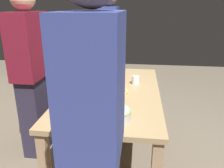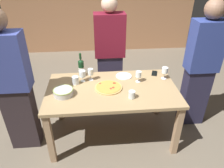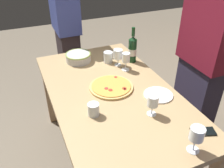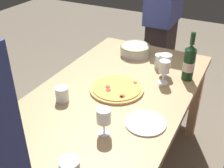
% 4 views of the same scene
% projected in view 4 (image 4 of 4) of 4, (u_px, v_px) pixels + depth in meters
% --- Properties ---
extents(dining_table, '(1.60, 0.90, 0.75)m').
position_uv_depth(dining_table, '(112.00, 105.00, 1.78)').
color(dining_table, tan).
rests_on(dining_table, ground).
extents(pizza, '(0.34, 0.34, 0.02)m').
position_uv_depth(pizza, '(117.00, 89.00, 1.75)').
color(pizza, '#DFAE65').
rests_on(pizza, dining_table).
extents(serving_bowl, '(0.23, 0.23, 0.08)m').
position_uv_depth(serving_bowl, '(135.00, 49.00, 2.18)').
color(serving_bowl, silver).
rests_on(serving_bowl, dining_table).
extents(wine_bottle, '(0.08, 0.08, 0.32)m').
position_uv_depth(wine_bottle, '(189.00, 62.00, 1.81)').
color(wine_bottle, '#143C1C').
rests_on(wine_bottle, dining_table).
extents(wine_glass_by_bottle, '(0.07, 0.07, 0.15)m').
position_uv_depth(wine_glass_by_bottle, '(104.00, 117.00, 1.36)').
color(wine_glass_by_bottle, white).
rests_on(wine_glass_by_bottle, dining_table).
extents(wine_glass_far_left, '(0.07, 0.07, 0.16)m').
position_uv_depth(wine_glass_far_left, '(164.00, 68.00, 1.78)').
color(wine_glass_far_left, white).
rests_on(wine_glass_far_left, dining_table).
extents(wine_glass_far_right, '(0.08, 0.08, 0.15)m').
position_uv_depth(wine_glass_far_right, '(165.00, 61.00, 1.87)').
color(wine_glass_far_right, white).
rests_on(wine_glass_far_right, dining_table).
extents(cup_amber, '(0.08, 0.08, 0.10)m').
position_uv_depth(cup_amber, '(160.00, 61.00, 1.99)').
color(cup_amber, white).
rests_on(cup_amber, dining_table).
extents(cup_ceramic, '(0.08, 0.08, 0.09)m').
position_uv_depth(cup_ceramic, '(62.00, 94.00, 1.63)').
color(cup_ceramic, white).
rests_on(cup_ceramic, dining_table).
extents(side_plate, '(0.22, 0.22, 0.01)m').
position_uv_depth(side_plate, '(146.00, 123.00, 1.47)').
color(side_plate, white).
rests_on(side_plate, dining_table).
extents(person_guest_left, '(0.41, 0.24, 1.74)m').
position_uv_depth(person_guest_left, '(163.00, 18.00, 2.54)').
color(person_guest_left, '#2F2629').
rests_on(person_guest_left, ground).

